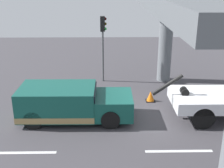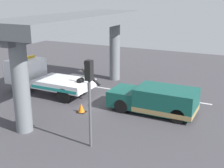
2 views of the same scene
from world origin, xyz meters
name	(u,v)px [view 2 (image 2 of 2)]	position (x,y,z in m)	size (l,w,h in m)	color
ground_plane	(92,102)	(0.00, 0.00, -0.05)	(60.00, 40.00, 0.10)	#423F44
lane_stripe_west	(192,101)	(-6.00, -2.85, 0.00)	(2.60, 0.16, 0.01)	silver
lane_stripe_mid	(111,89)	(0.00, -2.85, 0.00)	(2.60, 0.16, 0.01)	silver
lane_stripe_east	(47,79)	(6.00, -2.85, 0.00)	(2.60, 0.16, 0.01)	silver
tow_truck_white	(41,76)	(4.15, 0.00, 1.20)	(7.26, 2.46, 2.46)	white
towed_van_green	(157,100)	(-4.46, 0.00, 0.78)	(5.21, 2.24, 1.58)	#145147
overpass_structure	(78,28)	(0.92, 0.00, 4.75)	(3.60, 12.78, 5.60)	slate
traffic_light_near	(89,85)	(-2.98, 5.30, 3.00)	(0.39, 0.32, 4.11)	#515456
traffic_cone_orange	(81,108)	(-0.41, 1.98, 0.27)	(0.48, 0.48, 0.57)	orange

